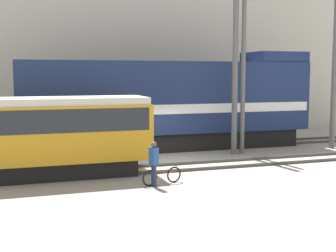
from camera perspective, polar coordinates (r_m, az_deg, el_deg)
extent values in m
plane|color=#9E998C|center=(22.53, 0.11, -4.32)|extent=(120.00, 120.00, 0.00)
cube|color=#47423D|center=(20.23, 2.39, -5.35)|extent=(60.00, 0.07, 0.14)
cube|color=#47423D|center=(21.55, 1.01, -4.63)|extent=(60.00, 0.07, 0.14)
cube|color=#47423D|center=(25.11, -1.93, -3.06)|extent=(60.00, 0.07, 0.14)
cube|color=#47423D|center=(26.47, -2.83, -2.58)|extent=(60.00, 0.07, 0.14)
cube|color=beige|center=(34.59, -6.85, 12.43)|extent=(34.90, 6.00, 15.74)
cube|color=black|center=(26.07, 0.03, -1.75)|extent=(14.90, 2.55, 1.00)
cube|color=navy|center=(25.84, 0.03, 3.58)|extent=(16.19, 3.00, 3.85)
cube|color=white|center=(25.88, 0.03, 2.30)|extent=(15.87, 3.04, 0.50)
cube|color=navy|center=(28.64, 12.76, 8.15)|extent=(3.00, 2.85, 0.60)
cube|color=black|center=(19.58, -16.86, -5.18)|extent=(8.70, 2.00, 0.70)
cube|color=orange|center=(19.35, -17.00, -0.91)|extent=(9.89, 2.50, 2.24)
cube|color=#1E2328|center=(19.29, -17.06, 0.77)|extent=(9.49, 2.54, 0.90)
cube|color=beige|center=(19.23, -17.12, 2.84)|extent=(9.69, 2.38, 0.30)
torus|color=black|center=(18.11, 0.73, -5.95)|extent=(0.63, 0.21, 0.63)
torus|color=black|center=(17.55, -2.25, -6.35)|extent=(0.63, 0.21, 0.63)
cylinder|color=#B21E1E|center=(17.80, -0.74, -5.80)|extent=(0.90, 0.26, 0.04)
cylinder|color=#B21E1E|center=(17.59, -1.83, -5.85)|extent=(0.03, 0.03, 0.28)
cylinder|color=#262626|center=(18.04, 0.73, -4.82)|extent=(0.13, 0.43, 0.02)
cylinder|color=#232D4C|center=(17.52, -1.88, -6.03)|extent=(0.11, 0.11, 0.84)
cylinder|color=#232D4C|center=(17.38, -1.60, -6.13)|extent=(0.11, 0.11, 0.84)
cube|color=#264C8C|center=(17.31, -1.75, -3.68)|extent=(0.30, 0.40, 0.64)
sphere|color=brown|center=(17.24, -1.75, -2.26)|extent=(0.23, 0.23, 0.23)
cylinder|color=#595959|center=(24.46, 8.18, 6.79)|extent=(0.30, 0.30, 8.78)
cylinder|color=#595959|center=(24.67, 9.15, 6.14)|extent=(0.23, 0.23, 8.24)
cylinder|color=#595959|center=(27.78, 19.63, 6.49)|extent=(0.30, 0.30, 8.84)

